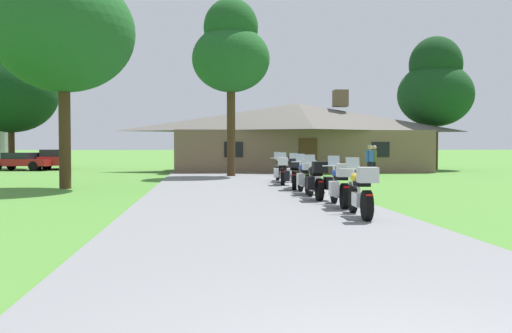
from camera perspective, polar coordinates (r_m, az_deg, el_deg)
ground_plane at (r=23.46m, az=-2.05°, el=-1.92°), size 500.00×500.00×0.00m
asphalt_driveway at (r=21.47m, az=-1.74°, el=-2.20°), size 6.40×80.00×0.06m
motorcycle_yellow_nearest_to_camera at (r=12.61m, az=10.49°, el=-2.51°), size 0.66×2.08×1.30m
motorcycle_blue_second_in_row at (r=14.76m, az=8.52°, el=-1.89°), size 0.76×2.08×1.30m
motorcycle_black_third_in_row at (r=16.78m, az=6.06°, el=-1.41°), size 0.72×2.08×1.30m
motorcycle_blue_fourth_in_row at (r=18.77m, az=5.03°, el=-1.05°), size 0.73×2.08×1.30m
motorcycle_blue_fifth_in_row at (r=20.73m, az=3.84°, el=-0.75°), size 0.91×2.08×1.30m
motorcycle_black_sixth_in_row at (r=23.18m, az=2.69°, el=-0.46°), size 0.89×2.08×1.30m
motorcycle_black_farthest_in_row at (r=25.09m, az=2.58°, el=-0.27°), size 0.76×2.08×1.30m
stone_lodge at (r=37.44m, az=4.22°, el=3.04°), size 16.71×7.68×5.33m
bystander_gray_shirt_near_lodge at (r=30.44m, az=11.43°, el=0.70°), size 0.52×0.33×1.67m
bystander_olive_shirt_beside_signpost at (r=29.14m, az=11.78°, el=0.64°), size 0.30×0.54×1.67m
bystander_blue_shirt_by_tree at (r=28.72m, az=11.33°, el=0.66°), size 0.45×0.40×1.69m
tree_right_of_lodge at (r=41.72m, az=17.55°, el=7.71°), size 5.19×5.19×9.23m
tree_by_lodge_front at (r=30.40m, az=-2.53°, el=11.54°), size 4.08×4.08×9.35m
tree_left_near at (r=23.40m, az=-18.75°, el=14.17°), size 5.36×5.36×10.10m
tree_left_far at (r=44.51m, az=-23.39°, el=7.79°), size 6.62×6.62×10.55m
parked_red_suv_far_left at (r=42.53m, az=-19.54°, el=0.78°), size 2.50×4.82×1.40m
parked_red_sedan_far_left at (r=41.23m, az=-22.43°, el=0.52°), size 4.52×2.79×1.20m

